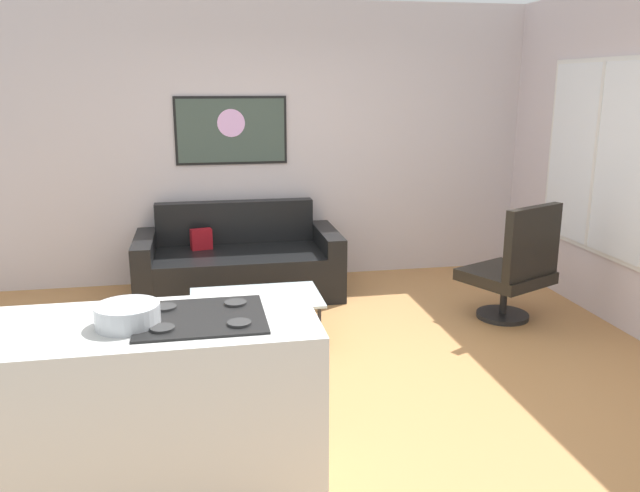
{
  "coord_description": "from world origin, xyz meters",
  "views": [
    {
      "loc": [
        -0.82,
        -4.11,
        2.0
      ],
      "look_at": [
        0.14,
        0.9,
        0.7
      ],
      "focal_mm": 35.87,
      "sensor_mm": 36.0,
      "label": 1
    }
  ],
  "objects_px": {
    "armchair": "(515,268)",
    "coffee_table": "(256,300)",
    "couch": "(239,265)",
    "wall_painting": "(231,130)",
    "mixing_bowl": "(128,316)"
  },
  "relations": [
    {
      "from": "mixing_bowl",
      "to": "wall_painting",
      "type": "distance_m",
      "value": 3.75
    },
    {
      "from": "wall_painting",
      "to": "mixing_bowl",
      "type": "bearing_deg",
      "value": -100.73
    },
    {
      "from": "armchair",
      "to": "mixing_bowl",
      "type": "height_order",
      "value": "armchair"
    },
    {
      "from": "armchair",
      "to": "mixing_bowl",
      "type": "bearing_deg",
      "value": -146.45
    },
    {
      "from": "coffee_table",
      "to": "armchair",
      "type": "relative_size",
      "value": 0.98
    },
    {
      "from": "couch",
      "to": "wall_painting",
      "type": "height_order",
      "value": "wall_painting"
    },
    {
      "from": "armchair",
      "to": "wall_painting",
      "type": "distance_m",
      "value": 3.02
    },
    {
      "from": "coffee_table",
      "to": "armchair",
      "type": "height_order",
      "value": "armchair"
    },
    {
      "from": "coffee_table",
      "to": "mixing_bowl",
      "type": "distance_m",
      "value": 2.14
    },
    {
      "from": "couch",
      "to": "wall_painting",
      "type": "xyz_separation_m",
      "value": [
        -0.0,
        0.49,
        1.26
      ]
    },
    {
      "from": "couch",
      "to": "wall_painting",
      "type": "distance_m",
      "value": 1.35
    },
    {
      "from": "armchair",
      "to": "coffee_table",
      "type": "bearing_deg",
      "value": -178.42
    },
    {
      "from": "couch",
      "to": "armchair",
      "type": "bearing_deg",
      "value": -27.62
    },
    {
      "from": "armchair",
      "to": "wall_painting",
      "type": "relative_size",
      "value": 0.93
    },
    {
      "from": "mixing_bowl",
      "to": "armchair",
      "type": "bearing_deg",
      "value": 33.55
    }
  ]
}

